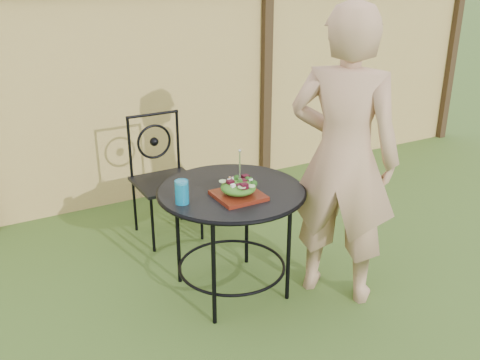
# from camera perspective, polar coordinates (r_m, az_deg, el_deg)

# --- Properties ---
(ground) EXTENTS (60.00, 60.00, 0.00)m
(ground) POSITION_cam_1_polar(r_m,az_deg,el_deg) (3.33, 3.10, -15.06)
(ground) COLOR #254817
(ground) RESTS_ON ground
(fence) EXTENTS (8.00, 0.12, 1.90)m
(fence) POSITION_cam_1_polar(r_m,az_deg,el_deg) (4.78, -11.03, 8.76)
(fence) COLOR #EDCF75
(fence) RESTS_ON ground
(patio_table) EXTENTS (0.92, 0.92, 0.72)m
(patio_table) POSITION_cam_1_polar(r_m,az_deg,el_deg) (3.34, -0.91, -3.18)
(patio_table) COLOR black
(patio_table) RESTS_ON ground
(patio_chair) EXTENTS (0.46, 0.46, 0.95)m
(patio_chair) POSITION_cam_1_polar(r_m,az_deg,el_deg) (4.18, -8.22, 0.68)
(patio_chair) COLOR black
(patio_chair) RESTS_ON ground
(diner) EXTENTS (0.76, 0.80, 1.84)m
(diner) POSITION_cam_1_polar(r_m,az_deg,el_deg) (3.27, 10.95, 2.25)
(diner) COLOR tan
(diner) RESTS_ON ground
(salad_plate) EXTENTS (0.27, 0.27, 0.02)m
(salad_plate) POSITION_cam_1_polar(r_m,az_deg,el_deg) (3.17, -0.18, -1.66)
(salad_plate) COLOR #441409
(salad_plate) RESTS_ON patio_table
(salad) EXTENTS (0.21, 0.21, 0.08)m
(salad) POSITION_cam_1_polar(r_m,az_deg,el_deg) (3.15, -0.18, -0.79)
(salad) COLOR #235614
(salad) RESTS_ON salad_plate
(fork) EXTENTS (0.01, 0.01, 0.18)m
(fork) POSITION_cam_1_polar(r_m,az_deg,el_deg) (3.10, -0.02, 1.46)
(fork) COLOR silver
(fork) RESTS_ON salad
(drinking_glass) EXTENTS (0.08, 0.08, 0.14)m
(drinking_glass) POSITION_cam_1_polar(r_m,az_deg,el_deg) (3.08, -6.23, -1.28)
(drinking_glass) COLOR #0E7CA9
(drinking_glass) RESTS_ON patio_table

